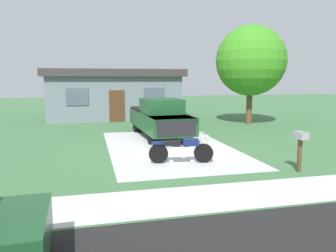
{
  "coord_description": "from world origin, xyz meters",
  "views": [
    {
      "loc": [
        -3.22,
        -13.24,
        2.87
      ],
      "look_at": [
        -0.04,
        -0.0,
        0.9
      ],
      "focal_mm": 35.22,
      "sensor_mm": 36.0,
      "label": 1
    }
  ],
  "objects_px": {
    "motorcycle": "(182,149)",
    "mailbox": "(300,141)",
    "shade_tree": "(251,61)",
    "neighbor_house": "(114,93)",
    "pickup_truck": "(159,117)"
  },
  "relations": [
    {
      "from": "pickup_truck",
      "to": "neighbor_house",
      "type": "xyz_separation_m",
      "value": [
        -1.59,
        8.56,
        0.84
      ]
    },
    {
      "from": "mailbox",
      "to": "shade_tree",
      "type": "xyz_separation_m",
      "value": [
        3.57,
        10.29,
        2.97
      ]
    },
    {
      "from": "pickup_truck",
      "to": "neighbor_house",
      "type": "distance_m",
      "value": 8.74
    },
    {
      "from": "neighbor_house",
      "to": "shade_tree",
      "type": "bearing_deg",
      "value": -34.47
    },
    {
      "from": "mailbox",
      "to": "shade_tree",
      "type": "height_order",
      "value": "shade_tree"
    },
    {
      "from": "motorcycle",
      "to": "neighbor_house",
      "type": "relative_size",
      "value": 0.23
    },
    {
      "from": "motorcycle",
      "to": "shade_tree",
      "type": "bearing_deg",
      "value": 50.9
    },
    {
      "from": "shade_tree",
      "to": "mailbox",
      "type": "bearing_deg",
      "value": -109.16
    },
    {
      "from": "motorcycle",
      "to": "neighbor_house",
      "type": "height_order",
      "value": "neighbor_house"
    },
    {
      "from": "pickup_truck",
      "to": "shade_tree",
      "type": "xyz_separation_m",
      "value": [
        6.45,
        3.04,
        2.99
      ]
    },
    {
      "from": "mailbox",
      "to": "neighbor_house",
      "type": "bearing_deg",
      "value": 105.77
    },
    {
      "from": "shade_tree",
      "to": "neighbor_house",
      "type": "bearing_deg",
      "value": 145.53
    },
    {
      "from": "motorcycle",
      "to": "mailbox",
      "type": "bearing_deg",
      "value": -30.58
    },
    {
      "from": "shade_tree",
      "to": "neighbor_house",
      "type": "distance_m",
      "value": 9.98
    },
    {
      "from": "motorcycle",
      "to": "mailbox",
      "type": "xyz_separation_m",
      "value": [
        3.23,
        -1.91,
        0.51
      ]
    }
  ]
}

